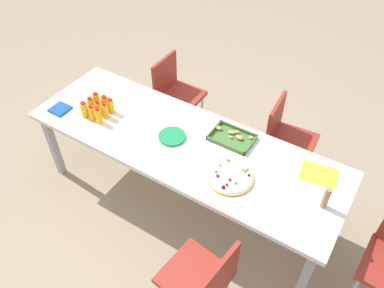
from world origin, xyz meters
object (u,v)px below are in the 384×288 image
Objects in this scene: juice_bottle_5 at (105,110)px; fruit_pizza at (230,177)px; plate_stack at (172,136)px; chair_far_right at (285,136)px; juice_bottle_2 at (98,116)px; juice_bottle_3 at (91,105)px; chair_far_left at (175,90)px; juice_bottle_4 at (98,108)px; juice_bottle_1 at (92,113)px; chair_near_right at (203,279)px; snack_tray at (232,137)px; juice_bottle_7 at (105,103)px; party_table at (183,147)px; cardboard_tube at (326,198)px; juice_bottle_8 at (111,106)px; paper_folder at (319,174)px; juice_bottle_0 at (84,110)px; juice_bottle_6 at (97,100)px; napkin_stack at (60,109)px.

fruit_pizza is (1.19, -0.04, -0.05)m from juice_bottle_5.
chair_far_right is at bearing 48.57° from plate_stack.
juice_bottle_3 is at bearing 152.66° from juice_bottle_2.
chair_far_left is at bearing -95.69° from chair_far_right.
juice_bottle_4 reaches higher than fruit_pizza.
juice_bottle_1 reaches higher than juice_bottle_3.
plate_stack is at bearing 51.22° from chair_near_right.
snack_tray is at bearing 18.01° from juice_bottle_5.
chair_near_right is 6.27× the size of juice_bottle_4.
chair_far_right is at bearing 30.00° from juice_bottle_7.
party_table is 14.62× the size of cardboard_tube.
chair_far_left is 5.98× the size of juice_bottle_8.
juice_bottle_8 reaches higher than fruit_pizza.
juice_bottle_1 is 0.70m from plate_stack.
chair_far_right is 5.54× the size of juice_bottle_2.
plate_stack is at bearing -167.63° from paper_folder.
juice_bottle_5 reaches higher than juice_bottle_7.
juice_bottle_5 is at bearing -60.58° from chair_far_right.
chair_near_right is at bearing -45.52° from plate_stack.
cardboard_tube is at bearing -0.08° from juice_bottle_7.
fruit_pizza is 1.29× the size of paper_folder.
plate_stack is at bearing 15.66° from juice_bottle_2.
juice_bottle_4 reaches higher than party_table.
juice_bottle_2 reaches higher than juice_bottle_0.
juice_bottle_4 is at bearing 96.01° from juice_bottle_1.
juice_bottle_8 is at bearing -165.79° from snack_tray.
chair_near_right is 5.72× the size of juice_bottle_6.
party_table is 0.79m from juice_bottle_4.
juice_bottle_6 is 0.97× the size of napkin_stack.
juice_bottle_7 is (-0.07, 0.16, -0.01)m from juice_bottle_2.
juice_bottle_8 is 0.45m from napkin_stack.
juice_bottle_4 is 0.39× the size of snack_tray.
juice_bottle_7 is at bearing -166.69° from snack_tray.
juice_bottle_3 is (-1.44, -0.86, 0.32)m from chair_far_right.
juice_bottle_4 is 0.08m from juice_bottle_7.
chair_far_right is 0.94m from fruit_pizza.
juice_bottle_6 is 0.56× the size of paper_folder.
chair_near_right is 3.82× the size of plate_stack.
party_table is 17.11× the size of napkin_stack.
plate_stack is at bearing 8.03° from juice_bottle_5.
cardboard_tube is at bearing 2.25° from juice_bottle_5.
snack_tray is 0.70m from paper_folder.
plate_stack is (-0.68, -0.77, 0.26)m from chair_far_right.
juice_bottle_3 is 0.41× the size of snack_tray.
juice_bottle_1 is (-1.35, -0.94, 0.32)m from chair_far_right.
juice_bottle_8 is at bearing -62.88° from chair_far_right.
party_table is 18.67× the size of juice_bottle_3.
plate_stack is at bearing 179.34° from cardboard_tube.
chair_far_left is 1.16m from napkin_stack.
juice_bottle_4 is 1.27m from fruit_pizza.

